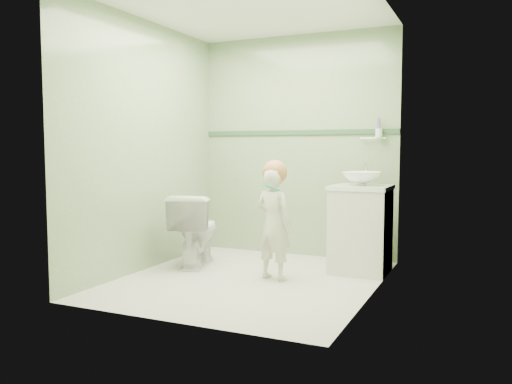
% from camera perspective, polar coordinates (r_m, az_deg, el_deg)
% --- Properties ---
extents(ground, '(2.50, 2.50, 0.00)m').
position_cam_1_polar(ground, '(4.73, -0.76, -9.59)').
color(ground, beige).
rests_on(ground, ground).
extents(room_shell, '(2.50, 2.54, 2.40)m').
position_cam_1_polar(room_shell, '(4.58, -0.77, 5.10)').
color(room_shell, gray).
rests_on(room_shell, ground).
extents(trim_stripe, '(2.20, 0.02, 0.05)m').
position_cam_1_polar(trim_stripe, '(5.73, 4.49, 6.51)').
color(trim_stripe, '#335537').
rests_on(trim_stripe, room_shell).
extents(vanity, '(0.52, 0.50, 0.80)m').
position_cam_1_polar(vanity, '(5.04, 11.38, -4.16)').
color(vanity, silver).
rests_on(vanity, ground).
extents(counter, '(0.54, 0.52, 0.04)m').
position_cam_1_polar(counter, '(4.99, 11.46, 0.49)').
color(counter, white).
rests_on(counter, vanity).
extents(basin, '(0.37, 0.37, 0.13)m').
position_cam_1_polar(basin, '(4.99, 11.48, 1.46)').
color(basin, white).
rests_on(basin, counter).
extents(faucet, '(0.03, 0.13, 0.18)m').
position_cam_1_polar(faucet, '(5.16, 11.95, 2.45)').
color(faucet, silver).
rests_on(faucet, counter).
extents(cup_holder, '(0.26, 0.07, 0.21)m').
position_cam_1_polar(cup_holder, '(5.44, 13.23, 6.31)').
color(cup_holder, silver).
rests_on(cup_holder, room_shell).
extents(toilet, '(0.58, 0.79, 0.72)m').
position_cam_1_polar(toilet, '(5.27, -6.65, -4.12)').
color(toilet, white).
rests_on(toilet, ground).
extents(toddler, '(0.41, 0.31, 1.00)m').
position_cam_1_polar(toddler, '(4.66, 1.94, -3.56)').
color(toddler, beige).
rests_on(toddler, ground).
extents(hair_cap, '(0.22, 0.22, 0.22)m').
position_cam_1_polar(hair_cap, '(4.64, 2.08, 2.16)').
color(hair_cap, '#B77343').
rests_on(hair_cap, toddler).
extents(teal_toothbrush, '(0.11, 0.14, 0.08)m').
position_cam_1_polar(teal_toothbrush, '(4.48, 1.81, 0.52)').
color(teal_toothbrush, teal).
rests_on(teal_toothbrush, toddler).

